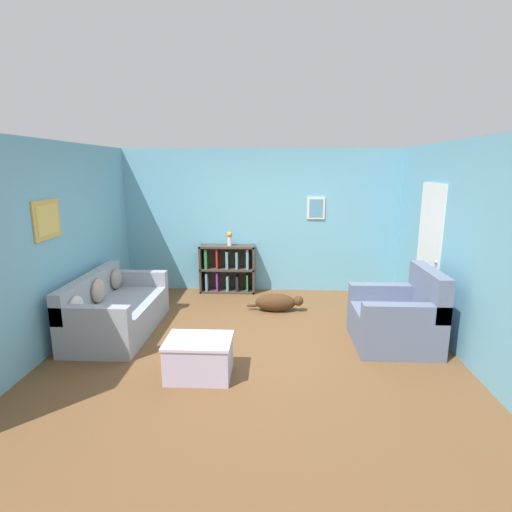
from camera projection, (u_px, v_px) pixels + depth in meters
ground_plane at (255, 337)px, 5.43m from camera, size 14.00×14.00×0.00m
wall_back at (261, 221)px, 7.35m from camera, size 5.60×0.13×2.60m
wall_left at (62, 242)px, 5.27m from camera, size 0.13×5.00×2.60m
wall_right at (455, 246)px, 5.06m from camera, size 0.16×5.00×2.60m
couch at (115, 311)px, 5.59m from camera, size 0.93×1.81×0.82m
bookshelf at (228, 269)px, 7.37m from camera, size 1.01×0.30×0.88m
recliner_chair at (398, 319)px, 5.15m from camera, size 1.01×1.01×1.02m
coffee_table at (199, 356)px, 4.39m from camera, size 0.72×0.54×0.43m
dog at (277, 302)px, 6.40m from camera, size 0.92×0.26×0.29m
vase at (230, 238)px, 7.22m from camera, size 0.10×0.10×0.26m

